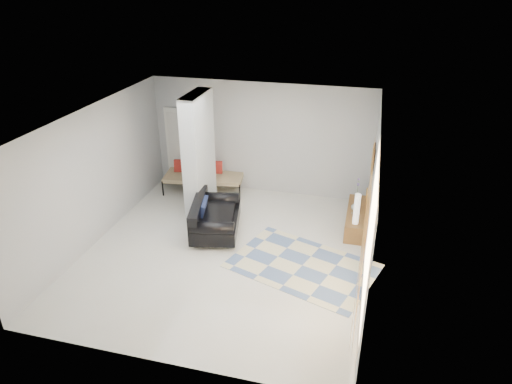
# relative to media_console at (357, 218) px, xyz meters

# --- Properties ---
(floor) EXTENTS (6.00, 6.00, 0.00)m
(floor) POSITION_rel_media_console_xyz_m (-2.52, -1.70, -0.21)
(floor) COLOR beige
(floor) RESTS_ON ground
(ceiling) EXTENTS (6.00, 6.00, 0.00)m
(ceiling) POSITION_rel_media_console_xyz_m (-2.52, -1.70, 2.59)
(ceiling) COLOR white
(ceiling) RESTS_ON wall_back
(wall_back) EXTENTS (6.00, 0.00, 6.00)m
(wall_back) POSITION_rel_media_console_xyz_m (-2.52, 1.30, 1.19)
(wall_back) COLOR #B2B4B7
(wall_back) RESTS_ON ground
(wall_front) EXTENTS (6.00, 0.00, 6.00)m
(wall_front) POSITION_rel_media_console_xyz_m (-2.52, -4.70, 1.19)
(wall_front) COLOR #B2B4B7
(wall_front) RESTS_ON ground
(wall_left) EXTENTS (0.00, 6.00, 6.00)m
(wall_left) POSITION_rel_media_console_xyz_m (-5.27, -1.70, 1.19)
(wall_left) COLOR #B2B4B7
(wall_left) RESTS_ON ground
(wall_right) EXTENTS (0.00, 6.00, 6.00)m
(wall_right) POSITION_rel_media_console_xyz_m (0.23, -1.70, 1.19)
(wall_right) COLOR #B2B4B7
(wall_right) RESTS_ON ground
(partition_column) EXTENTS (0.35, 1.20, 2.80)m
(partition_column) POSITION_rel_media_console_xyz_m (-3.62, -0.10, 1.19)
(partition_column) COLOR silver
(partition_column) RESTS_ON floor
(hallway_door) EXTENTS (0.85, 0.06, 2.04)m
(hallway_door) POSITION_rel_media_console_xyz_m (-4.62, 1.26, 0.81)
(hallway_door) COLOR white
(hallway_door) RESTS_ON floor
(curtain) EXTENTS (0.00, 2.55, 2.55)m
(curtain) POSITION_rel_media_console_xyz_m (0.15, -2.85, 1.24)
(curtain) COLOR #EE9F3E
(curtain) RESTS_ON wall_right
(wall_art) EXTENTS (0.04, 0.45, 0.55)m
(wall_art) POSITION_rel_media_console_xyz_m (0.20, -0.00, 1.44)
(wall_art) COLOR #331D0E
(wall_art) RESTS_ON wall_right
(media_console) EXTENTS (0.45, 1.59, 0.80)m
(media_console) POSITION_rel_media_console_xyz_m (0.00, 0.00, 0.00)
(media_console) COLOR brown
(media_console) RESTS_ON floor
(loveseat) EXTENTS (1.25, 1.77, 0.76)m
(loveseat) POSITION_rel_media_console_xyz_m (-3.01, -1.01, 0.15)
(loveseat) COLOR silver
(loveseat) RESTS_ON floor
(daybed) EXTENTS (2.09, 1.12, 0.77)m
(daybed) POSITION_rel_media_console_xyz_m (-3.95, 0.91, 0.20)
(daybed) COLOR black
(daybed) RESTS_ON floor
(area_rug) EXTENTS (3.10, 2.55, 0.01)m
(area_rug) POSITION_rel_media_console_xyz_m (-0.92, -1.80, -0.20)
(area_rug) COLOR beige
(area_rug) RESTS_ON floor
(cylinder_lamp) EXTENTS (0.12, 0.12, 0.67)m
(cylinder_lamp) POSITION_rel_media_console_xyz_m (-0.02, -0.58, 0.53)
(cylinder_lamp) COLOR silver
(cylinder_lamp) RESTS_ON media_console
(bronze_figurine) EXTENTS (0.14, 0.14, 0.26)m
(bronze_figurine) POSITION_rel_media_console_xyz_m (-0.05, 0.32, 0.32)
(bronze_figurine) COLOR black
(bronze_figurine) RESTS_ON media_console
(vase) EXTENTS (0.22, 0.22, 0.21)m
(vase) POSITION_rel_media_console_xyz_m (-0.05, -0.00, 0.30)
(vase) COLOR silver
(vase) RESTS_ON media_console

